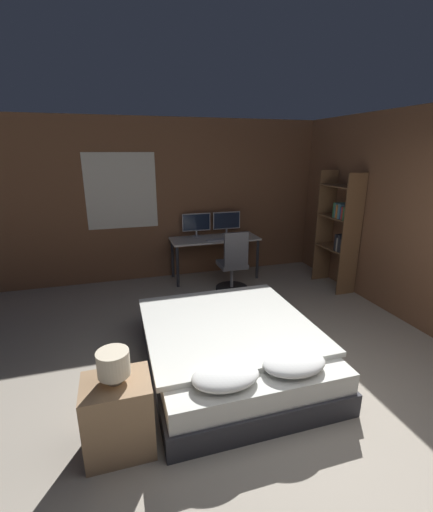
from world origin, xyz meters
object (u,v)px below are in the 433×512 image
at_px(bookshelf, 341,226).
at_px(keyboard, 218,240).
at_px(computer_mouse, 234,238).
at_px(bedside_lamp, 113,363).
at_px(desk, 215,243).
at_px(office_chair, 233,268).
at_px(nightstand, 119,416).
at_px(monitor_right, 227,221).
at_px(bed, 231,347).
at_px(monitor_left, 196,223).

bearing_deg(bookshelf, keyboard, 155.07).
bearing_deg(computer_mouse, bedside_lamp, -122.59).
bearing_deg(desk, office_chair, -80.25).
relative_size(bedside_lamp, bookshelf, 0.13).
height_order(computer_mouse, bookshelf, bookshelf).
distance_m(desk, office_chair, 0.71).
height_order(nightstand, office_chair, office_chair).
bearing_deg(computer_mouse, monitor_right, 90.40).
bearing_deg(monitor_right, bed, -107.29).
distance_m(nightstand, computer_mouse, 3.74).
relative_size(bed, office_chair, 2.02).
bearing_deg(office_chair, nightstand, -124.51).
height_order(office_chair, bookshelf, bookshelf).
bearing_deg(keyboard, nightstand, -118.81).
relative_size(bed, nightstand, 3.39).
bearing_deg(bed, monitor_left, 83.59).
bearing_deg(keyboard, bedside_lamp, -118.81).
relative_size(nightstand, bookshelf, 0.32).
relative_size(monitor_left, computer_mouse, 7.13).
xyz_separation_m(keyboard, bookshelf, (1.77, -0.82, 0.29)).
bearing_deg(computer_mouse, desk, 145.98).
bearing_deg(computer_mouse, keyboard, 180.00).
relative_size(nightstand, monitor_right, 1.19).
bearing_deg(office_chair, computer_mouse, 70.10).
bearing_deg(monitor_left, nightstand, -112.36).
xyz_separation_m(bed, bookshelf, (2.36, 1.58, 0.80)).
xyz_separation_m(bed, bedside_lamp, (-1.13, -0.73, 0.51)).
xyz_separation_m(nightstand, computer_mouse, (2.00, 3.13, 0.45)).
xyz_separation_m(computer_mouse, office_chair, (-0.17, -0.46, -0.37)).
relative_size(bedside_lamp, keyboard, 0.65).
height_order(bedside_lamp, keyboard, bedside_lamp).
height_order(monitor_left, keyboard, monitor_left).
height_order(computer_mouse, office_chair, office_chair).
xyz_separation_m(monitor_right, keyboard, (-0.28, -0.38, -0.23)).
height_order(keyboard, office_chair, office_chair).
height_order(desk, monitor_right, monitor_right).
relative_size(bed, keyboard, 5.29).
bearing_deg(monitor_right, nightstand, -119.65).
height_order(monitor_right, keyboard, monitor_right).
relative_size(nightstand, office_chair, 0.59).
relative_size(office_chair, bookshelf, 0.53).
bearing_deg(bedside_lamp, desk, 62.59).
height_order(nightstand, monitor_left, monitor_left).
bearing_deg(computer_mouse, bookshelf, -28.90).
distance_m(bed, desk, 2.69).
relative_size(bed, monitor_left, 4.02).
xyz_separation_m(bed, computer_mouse, (0.87, 2.41, 0.51)).
xyz_separation_m(bed, monitor_left, (0.31, 2.79, 0.73)).
distance_m(computer_mouse, bookshelf, 1.73).
bearing_deg(office_chair, desk, 99.75).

